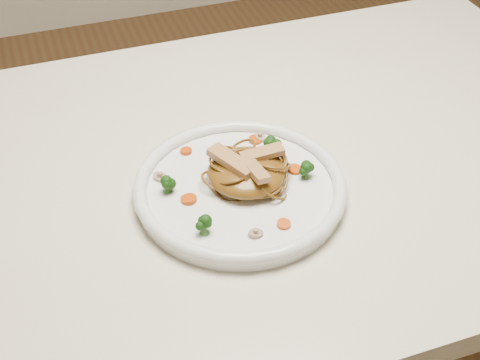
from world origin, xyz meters
name	(u,v)px	position (x,y,z in m)	size (l,w,h in m)	color
table	(268,202)	(0.00, 0.00, 0.65)	(1.20, 0.80, 0.75)	beige
plate	(240,192)	(-0.08, -0.07, 0.76)	(0.30, 0.30, 0.02)	white
noodle_mound	(246,172)	(-0.06, -0.06, 0.78)	(0.11, 0.11, 0.04)	brown
chicken_a	(262,153)	(-0.04, -0.05, 0.80)	(0.06, 0.02, 0.01)	tan
chicken_b	(231,161)	(-0.08, -0.06, 0.80)	(0.08, 0.02, 0.01)	tan
chicken_c	(254,169)	(-0.06, -0.08, 0.80)	(0.06, 0.02, 0.01)	tan
broccoli_0	(272,145)	(0.00, -0.02, 0.78)	(0.03, 0.03, 0.03)	#15430E
broccoli_1	(167,183)	(-0.18, -0.05, 0.78)	(0.03, 0.03, 0.03)	#15430E
broccoli_2	(204,224)	(-0.15, -0.15, 0.78)	(0.03, 0.03, 0.03)	#15430E
broccoli_3	(307,168)	(0.02, -0.08, 0.78)	(0.03, 0.03, 0.03)	#15430E
carrot_0	(255,140)	(-0.02, 0.02, 0.77)	(0.02, 0.02, 0.01)	#BA3706
carrot_1	(189,199)	(-0.15, -0.08, 0.77)	(0.02, 0.02, 0.01)	#BA3706
carrot_2	(295,169)	(0.01, -0.07, 0.77)	(0.02, 0.02, 0.01)	#BA3706
carrot_3	(186,151)	(-0.13, 0.03, 0.77)	(0.02, 0.02, 0.01)	#BA3706
carrot_4	(284,224)	(-0.05, -0.17, 0.77)	(0.02, 0.02, 0.01)	#BA3706
mushroom_0	(256,234)	(-0.09, -0.17, 0.77)	(0.02, 0.02, 0.01)	tan
mushroom_1	(280,157)	(0.00, -0.03, 0.77)	(0.02, 0.02, 0.01)	tan
mushroom_2	(160,177)	(-0.18, -0.02, 0.77)	(0.02, 0.02, 0.01)	tan
mushroom_3	(260,137)	(-0.01, 0.02, 0.77)	(0.02, 0.02, 0.01)	tan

